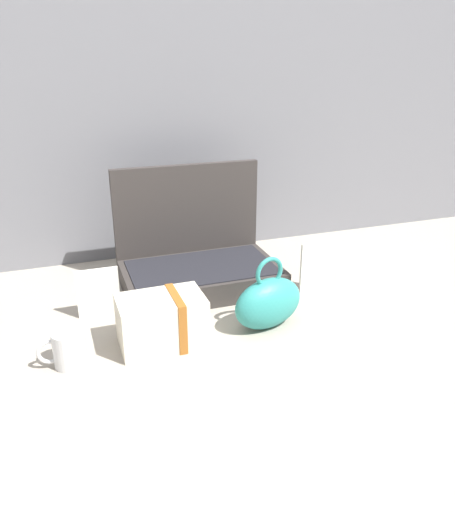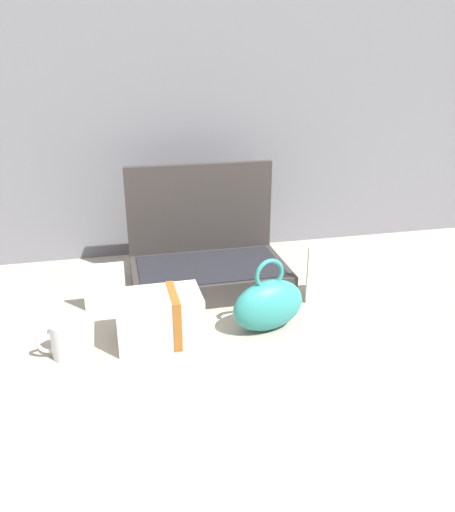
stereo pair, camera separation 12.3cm
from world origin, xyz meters
name	(u,v)px [view 2 (the right image)]	position (x,y,z in m)	size (l,w,h in m)	color
ground_plane	(226,322)	(0.00, 0.00, 0.00)	(6.00, 6.00, 0.00)	#9E9384
back_wall	(185,41)	(0.00, 0.58, 0.70)	(3.20, 0.06, 1.40)	slate
open_suitcase	(206,259)	(0.00, 0.26, 0.08)	(0.46, 0.30, 0.35)	#332D2B
teal_pouch_handbag	(268,304)	(0.10, -0.06, 0.07)	(0.21, 0.14, 0.19)	teal
cream_toiletry_bag	(161,317)	(-0.18, -0.05, 0.06)	(0.21, 0.13, 0.13)	beige
coffee_mug	(66,339)	(-0.40, -0.07, 0.04)	(0.11, 0.07, 0.09)	silver
info_card_left	(326,273)	(0.31, 0.07, 0.08)	(0.12, 0.01, 0.17)	silver
poster_card_right	(104,286)	(-0.31, 0.15, 0.07)	(0.11, 0.01, 0.14)	white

